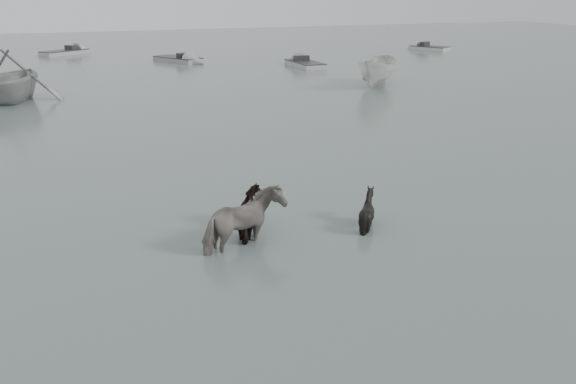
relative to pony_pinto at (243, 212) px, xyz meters
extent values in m
plane|color=#576761|center=(1.48, 0.39, -0.82)|extent=(140.00, 140.00, 0.00)
imported|color=black|center=(0.00, 0.00, 0.00)|extent=(2.12, 1.54, 1.63)
imported|color=black|center=(0.46, 0.71, -0.16)|extent=(1.27, 1.43, 1.32)
imported|color=black|center=(3.14, 0.09, -0.22)|extent=(1.27, 1.18, 1.19)
imported|color=#989A98|center=(-6.01, 20.61, 0.57)|extent=(5.77, 6.27, 2.76)
imported|color=silver|center=(13.64, 18.33, 0.11)|extent=(4.60, 4.73, 1.85)
camera|label=1|loc=(-3.11, -11.01, 4.62)|focal=35.00mm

